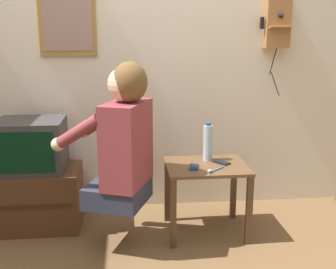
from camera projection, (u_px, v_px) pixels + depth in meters
wall_back at (145, 51)px, 3.28m from camera, size 6.80×0.05×2.55m
side_table at (206, 178)px, 2.99m from camera, size 0.57×0.47×0.51m
person at (123, 139)px, 2.70m from camera, size 0.65×0.59×0.94m
tv_stand at (35, 198)px, 3.13m from camera, size 0.67×0.45×0.44m
television at (31, 145)px, 3.03m from camera, size 0.48×0.41×0.37m
wall_phone_antique at (277, 20)px, 3.25m from camera, size 0.23×0.18×0.84m
framed_picture at (67, 21)px, 3.14m from camera, size 0.43×0.03×0.51m
cell_phone_held at (194, 167)px, 2.90m from camera, size 0.09×0.13×0.01m
cell_phone_spare at (222, 162)px, 3.00m from camera, size 0.12×0.14×0.01m
water_bottle at (208, 143)px, 3.04m from camera, size 0.07×0.07×0.28m
toothbrush at (215, 170)px, 2.83m from camera, size 0.14×0.13×0.02m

